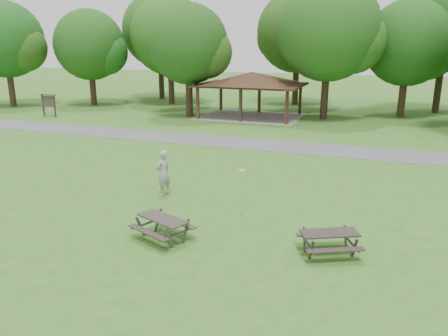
# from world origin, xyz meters

# --- Properties ---
(ground) EXTENTS (160.00, 160.00, 0.00)m
(ground) POSITION_xyz_m (0.00, 0.00, 0.00)
(ground) COLOR #31631C
(ground) RESTS_ON ground
(asphalt_path) EXTENTS (120.00, 3.20, 0.02)m
(asphalt_path) POSITION_xyz_m (0.00, 14.00, 0.01)
(asphalt_path) COLOR #4F5052
(asphalt_path) RESTS_ON ground
(pavilion) EXTENTS (8.60, 7.01, 3.76)m
(pavilion) POSITION_xyz_m (-4.00, 24.00, 3.06)
(pavilion) COLOR #3C2816
(pavilion) RESTS_ON ground
(notice_board) EXTENTS (1.60, 0.30, 1.88)m
(notice_board) POSITION_xyz_m (-20.00, 18.00, 1.31)
(notice_board) COLOR #361E13
(notice_board) RESTS_ON ground
(tree_row_a) EXTENTS (7.56, 7.20, 9.97)m
(tree_row_a) POSITION_xyz_m (-27.91, 22.03, 6.15)
(tree_row_a) COLOR #321F16
(tree_row_a) RESTS_ON ground
(tree_row_b) EXTENTS (7.14, 6.80, 9.28)m
(tree_row_b) POSITION_xyz_m (-20.92, 25.53, 5.67)
(tree_row_b) COLOR #301C15
(tree_row_b) RESTS_ON ground
(tree_row_c) EXTENTS (8.19, 7.80, 10.67)m
(tree_row_c) POSITION_xyz_m (-13.90, 29.03, 6.54)
(tree_row_c) COLOR black
(tree_row_c) RESTS_ON ground
(tree_row_d) EXTENTS (6.93, 6.60, 9.27)m
(tree_row_d) POSITION_xyz_m (-8.92, 22.53, 5.77)
(tree_row_d) COLOR black
(tree_row_d) RESTS_ON ground
(tree_row_e) EXTENTS (8.40, 8.00, 11.02)m
(tree_row_e) POSITION_xyz_m (2.10, 25.03, 6.78)
(tree_row_e) COLOR black
(tree_row_e) RESTS_ON ground
(tree_row_f) EXTENTS (7.35, 7.00, 9.55)m
(tree_row_f) POSITION_xyz_m (8.09, 28.53, 5.84)
(tree_row_f) COLOR black
(tree_row_f) RESTS_ON ground
(tree_deep_a) EXTENTS (8.40, 8.00, 11.38)m
(tree_deep_a) POSITION_xyz_m (-16.90, 32.53, 7.13)
(tree_deep_a) COLOR black
(tree_deep_a) RESTS_ON ground
(tree_deep_b) EXTENTS (8.40, 8.00, 11.13)m
(tree_deep_b) POSITION_xyz_m (-1.90, 33.03, 6.89)
(tree_deep_b) COLOR black
(tree_deep_b) RESTS_ON ground
(tree_deep_c) EXTENTS (8.82, 8.40, 11.90)m
(tree_deep_c) POSITION_xyz_m (11.10, 32.03, 7.44)
(tree_deep_c) COLOR black
(tree_deep_c) RESTS_ON ground
(picnic_table_middle) EXTENTS (2.13, 1.94, 0.76)m
(picnic_table_middle) POSITION_xyz_m (0.46, -0.17, 0.56)
(picnic_table_middle) COLOR #302823
(picnic_table_middle) RESTS_ON ground
(picnic_table_far) EXTENTS (2.09, 1.94, 0.73)m
(picnic_table_far) POSITION_xyz_m (5.56, 0.61, 0.53)
(picnic_table_far) COLOR black
(picnic_table_far) RESTS_ON ground
(frisbee_in_flight) EXTENTS (0.28, 0.28, 0.02)m
(frisbee_in_flight) POSITION_xyz_m (2.06, 3.07, 1.57)
(frisbee_in_flight) COLOR yellow
(frisbee_in_flight) RESTS_ON ground
(frisbee_thrower) EXTENTS (0.63, 0.79, 1.90)m
(frisbee_thrower) POSITION_xyz_m (-1.48, 3.60, 0.95)
(frisbee_thrower) COLOR #99999B
(frisbee_thrower) RESTS_ON ground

